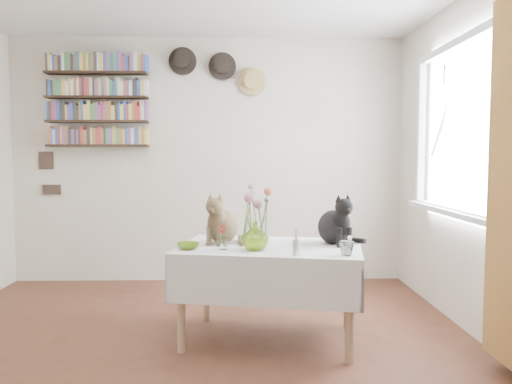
{
  "coord_description": "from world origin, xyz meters",
  "views": [
    {
      "loc": [
        0.35,
        -2.91,
        1.28
      ],
      "look_at": [
        0.44,
        0.42,
        1.05
      ],
      "focal_mm": 35.0,
      "sensor_mm": 36.0,
      "label": 1
    }
  ],
  "objects_px": {
    "tabby_cat": "(223,217)",
    "bookshelf_unit": "(97,101)",
    "black_cat": "(334,218)",
    "dining_table": "(270,269)",
    "flower_vase": "(255,236)"
  },
  "relations": [
    {
      "from": "tabby_cat",
      "to": "flower_vase",
      "type": "relative_size",
      "value": 1.96
    },
    {
      "from": "tabby_cat",
      "to": "black_cat",
      "type": "height_order",
      "value": "tabby_cat"
    },
    {
      "from": "dining_table",
      "to": "tabby_cat",
      "type": "height_order",
      "value": "tabby_cat"
    },
    {
      "from": "dining_table",
      "to": "bookshelf_unit",
      "type": "height_order",
      "value": "bookshelf_unit"
    },
    {
      "from": "bookshelf_unit",
      "to": "dining_table",
      "type": "bearing_deg",
      "value": -44.99
    },
    {
      "from": "black_cat",
      "to": "bookshelf_unit",
      "type": "bearing_deg",
      "value": 122.94
    },
    {
      "from": "tabby_cat",
      "to": "flower_vase",
      "type": "distance_m",
      "value": 0.39
    },
    {
      "from": "dining_table",
      "to": "tabby_cat",
      "type": "bearing_deg",
      "value": 156.61
    },
    {
      "from": "black_cat",
      "to": "bookshelf_unit",
      "type": "relative_size",
      "value": 0.37
    },
    {
      "from": "flower_vase",
      "to": "bookshelf_unit",
      "type": "bearing_deg",
      "value": 130.39
    },
    {
      "from": "flower_vase",
      "to": "tabby_cat",
      "type": "bearing_deg",
      "value": 126.46
    },
    {
      "from": "tabby_cat",
      "to": "bookshelf_unit",
      "type": "distance_m",
      "value": 2.22
    },
    {
      "from": "tabby_cat",
      "to": "dining_table",
      "type": "bearing_deg",
      "value": -0.93
    },
    {
      "from": "flower_vase",
      "to": "dining_table",
      "type": "bearing_deg",
      "value": 56.24
    },
    {
      "from": "black_cat",
      "to": "flower_vase",
      "type": "distance_m",
      "value": 0.62
    }
  ]
}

